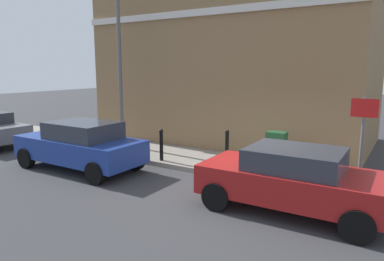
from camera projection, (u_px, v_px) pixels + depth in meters
name	position (u px, v px, depth m)	size (l,w,h in m)	color
ground	(251.00, 196.00, 8.77)	(80.00, 80.00, 0.00)	#38383A
sidewalk	(127.00, 148.00, 13.60)	(2.35, 30.00, 0.15)	gray
corner_building	(239.00, 47.00, 15.19)	(6.53, 10.76, 8.02)	olive
car_red	(293.00, 179.00, 7.70)	(1.91, 3.99, 1.43)	maroon
car_blue	(80.00, 145.00, 10.95)	(1.87, 4.21, 1.51)	navy
utility_cabinet	(276.00, 153.00, 10.37)	(0.46, 0.61, 1.15)	#1E4C28
bollard_near_cabinet	(227.00, 145.00, 11.32)	(0.14, 0.14, 1.04)	black
bollard_far_kerb	(161.00, 144.00, 11.47)	(0.14, 0.14, 1.04)	black
street_sign	(363.00, 130.00, 8.41)	(0.08, 0.60, 2.30)	#59595B
lamppost	(120.00, 63.00, 13.25)	(0.20, 0.44, 5.72)	#59595B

